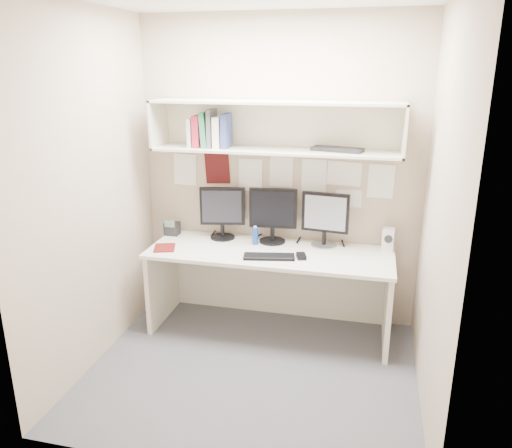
% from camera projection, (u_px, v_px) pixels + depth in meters
% --- Properties ---
extents(floor, '(2.40, 2.00, 0.01)m').
position_uv_depth(floor, '(251.00, 372.00, 3.72)').
color(floor, '#49494E').
rests_on(floor, ground).
extents(wall_back, '(2.40, 0.02, 2.60)m').
position_uv_depth(wall_back, '(279.00, 174.00, 4.26)').
color(wall_back, tan).
rests_on(wall_back, ground).
extents(wall_front, '(2.40, 0.02, 2.60)m').
position_uv_depth(wall_front, '(201.00, 256.00, 2.40)').
color(wall_front, tan).
rests_on(wall_front, ground).
extents(wall_left, '(0.02, 2.00, 2.60)m').
position_uv_depth(wall_left, '(89.00, 194.00, 3.59)').
color(wall_left, tan).
rests_on(wall_left, ground).
extents(wall_right, '(0.02, 2.00, 2.60)m').
position_uv_depth(wall_right, '(440.00, 215.00, 3.06)').
color(wall_right, tan).
rests_on(wall_right, ground).
extents(desk, '(2.00, 0.70, 0.73)m').
position_uv_depth(desk, '(270.00, 291.00, 4.21)').
color(desk, white).
rests_on(desk, floor).
extents(overhead_hutch, '(2.00, 0.38, 0.40)m').
position_uv_depth(overhead_hutch, '(276.00, 126.00, 4.00)').
color(overhead_hutch, silver).
rests_on(overhead_hutch, wall_back).
extents(pinned_papers, '(1.92, 0.01, 0.48)m').
position_uv_depth(pinned_papers, '(279.00, 180.00, 4.27)').
color(pinned_papers, white).
rests_on(pinned_papers, wall_back).
extents(monitor_left, '(0.39, 0.21, 0.45)m').
position_uv_depth(monitor_left, '(222.00, 211.00, 4.33)').
color(monitor_left, black).
rests_on(monitor_left, desk).
extents(monitor_center, '(0.41, 0.22, 0.47)m').
position_uv_depth(monitor_center, '(273.00, 213.00, 4.23)').
color(monitor_center, black).
rests_on(monitor_center, desk).
extents(monitor_right, '(0.39, 0.22, 0.46)m').
position_uv_depth(monitor_right, '(325.00, 217.00, 4.14)').
color(monitor_right, '#A5A5AA').
rests_on(monitor_right, desk).
extents(keyboard, '(0.42, 0.22, 0.02)m').
position_uv_depth(keyboard, '(269.00, 257.00, 3.94)').
color(keyboard, black).
rests_on(keyboard, desk).
extents(mouse, '(0.10, 0.13, 0.03)m').
position_uv_depth(mouse, '(301.00, 256.00, 3.93)').
color(mouse, black).
rests_on(mouse, desk).
extents(speaker, '(0.10, 0.11, 0.19)m').
position_uv_depth(speaker, '(388.00, 239.00, 4.08)').
color(speaker, silver).
rests_on(speaker, desk).
extents(blue_bottle, '(0.05, 0.05, 0.16)m').
position_uv_depth(blue_bottle, '(255.00, 236.00, 4.23)').
color(blue_bottle, '#153797').
rests_on(blue_bottle, desk).
extents(maroon_notebook, '(0.22, 0.25, 0.01)m').
position_uv_depth(maroon_notebook, '(165.00, 248.00, 4.15)').
color(maroon_notebook, '#5C120F').
rests_on(maroon_notebook, desk).
extents(desk_phone, '(0.13, 0.11, 0.15)m').
position_uv_depth(desk_phone, '(172.00, 228.00, 4.47)').
color(desk_phone, black).
rests_on(desk_phone, desk).
extents(book_stack, '(0.33, 0.19, 0.31)m').
position_uv_depth(book_stack, '(210.00, 131.00, 4.08)').
color(book_stack, silver).
rests_on(book_stack, overhead_hutch).
extents(hutch_tray, '(0.42, 0.24, 0.03)m').
position_uv_depth(hutch_tray, '(337.00, 149.00, 3.92)').
color(hutch_tray, black).
rests_on(hutch_tray, overhead_hutch).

